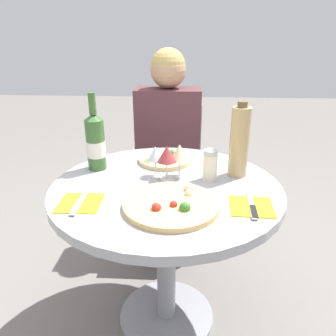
{
  "coord_description": "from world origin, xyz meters",
  "views": [
    {
      "loc": [
        0.08,
        -1.2,
        1.28
      ],
      "look_at": [
        0.01,
        -0.07,
        0.81
      ],
      "focal_mm": 35.0,
      "sensor_mm": 36.0,
      "label": 1
    }
  ],
  "objects": [
    {
      "name": "ground_plane",
      "position": [
        0.0,
        0.0,
        0.0
      ],
      "size": [
        12.0,
        12.0,
        0.0
      ],
      "primitive_type": "plane",
      "color": "slate",
      "rests_on": "ground"
    },
    {
      "name": "sugar_shaker",
      "position": [
        0.18,
        0.06,
        0.78
      ],
      "size": [
        0.06,
        0.06,
        0.13
      ],
      "color": "silver",
      "rests_on": "dining_table"
    },
    {
      "name": "wine_glass_center",
      "position": [
        -0.0,
        0.05,
        0.82
      ],
      "size": [
        0.08,
        0.08,
        0.15
      ],
      "color": "silver",
      "rests_on": "dining_table"
    },
    {
      "name": "chair_behind_diner",
      "position": [
        -0.04,
        0.82,
        0.42
      ],
      "size": [
        0.43,
        0.43,
        0.84
      ],
      "rotation": [
        0.0,
        0.0,
        3.14
      ],
      "color": "#ADADB2",
      "rests_on": "ground_plane"
    },
    {
      "name": "wine_bottle",
      "position": [
        -0.32,
        0.15,
        0.84
      ],
      "size": [
        0.08,
        0.08,
        0.34
      ],
      "color": "#38602D",
      "rests_on": "dining_table"
    },
    {
      "name": "place_setting_left",
      "position": [
        -0.3,
        -0.18,
        0.72
      ],
      "size": [
        0.15,
        0.19,
        0.01
      ],
      "color": "yellow",
      "rests_on": "dining_table"
    },
    {
      "name": "wine_glass_back_right",
      "position": [
        0.05,
        0.09,
        0.82
      ],
      "size": [
        0.08,
        0.08,
        0.14
      ],
      "color": "silver",
      "rests_on": "dining_table"
    },
    {
      "name": "tall_carafe",
      "position": [
        0.3,
        0.12,
        0.86
      ],
      "size": [
        0.08,
        0.08,
        0.32
      ],
      "color": "tan",
      "rests_on": "dining_table"
    },
    {
      "name": "seated_diner",
      "position": [
        -0.04,
        0.68,
        0.55
      ],
      "size": [
        0.39,
        0.44,
        1.21
      ],
      "rotation": [
        0.0,
        0.0,
        3.14
      ],
      "color": "#512D33",
      "rests_on": "ground_plane"
    },
    {
      "name": "dining_table",
      "position": [
        0.0,
        0.0,
        0.57
      ],
      "size": [
        0.93,
        0.93,
        0.71
      ],
      "color": "gray",
      "rests_on": "ground_plane"
    },
    {
      "name": "pizza_large",
      "position": [
        0.03,
        -0.18,
        0.72
      ],
      "size": [
        0.34,
        0.34,
        0.05
      ],
      "color": "#DBB26B",
      "rests_on": "dining_table"
    },
    {
      "name": "place_setting_right",
      "position": [
        0.31,
        -0.17,
        0.72
      ],
      "size": [
        0.16,
        0.19,
        0.01
      ],
      "color": "yellow",
      "rests_on": "dining_table"
    },
    {
      "name": "pizza_small_far",
      "position": [
        -0.02,
        0.25,
        0.73
      ],
      "size": [
        0.25,
        0.25,
        0.05
      ],
      "color": "#E5C17F",
      "rests_on": "dining_table"
    },
    {
      "name": "wine_glass_back_left",
      "position": [
        -0.05,
        0.09,
        0.81
      ],
      "size": [
        0.06,
        0.06,
        0.13
      ],
      "color": "silver",
      "rests_on": "dining_table"
    }
  ]
}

